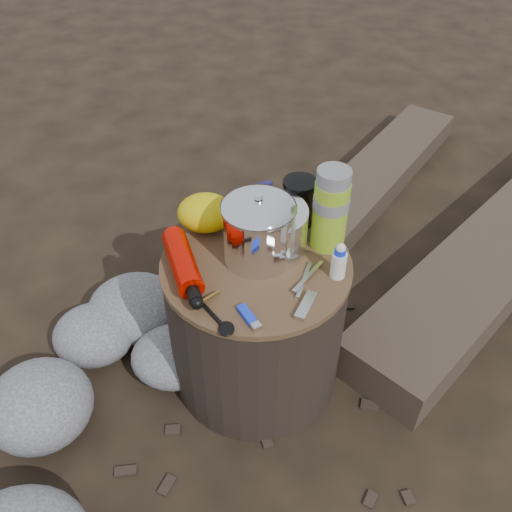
{
  "coord_description": "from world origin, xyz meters",
  "views": [
    {
      "loc": [
        -0.02,
        -1.05,
        1.41
      ],
      "look_at": [
        0.0,
        0.0,
        0.48
      ],
      "focal_mm": 38.43,
      "sensor_mm": 36.0,
      "label": 1
    }
  ],
  "objects_px": {
    "log_main": "(509,242)",
    "travel_mug": "(299,202)",
    "stump": "(256,321)",
    "fuel_bottle": "(183,263)",
    "camping_pot": "(258,228)",
    "thermos": "(330,209)"
  },
  "relations": [
    {
      "from": "fuel_bottle",
      "to": "camping_pot",
      "type": "bearing_deg",
      "value": -0.23
    },
    {
      "from": "travel_mug",
      "to": "thermos",
      "type": "bearing_deg",
      "value": -54.61
    },
    {
      "from": "stump",
      "to": "camping_pot",
      "type": "height_order",
      "value": "camping_pot"
    },
    {
      "from": "log_main",
      "to": "fuel_bottle",
      "type": "relative_size",
      "value": 6.71
    },
    {
      "from": "stump",
      "to": "travel_mug",
      "type": "xyz_separation_m",
      "value": [
        0.12,
        0.17,
        0.3
      ]
    },
    {
      "from": "stump",
      "to": "thermos",
      "type": "height_order",
      "value": "thermos"
    },
    {
      "from": "stump",
      "to": "log_main",
      "type": "height_order",
      "value": "stump"
    },
    {
      "from": "stump",
      "to": "camping_pot",
      "type": "xyz_separation_m",
      "value": [
        0.01,
        0.03,
        0.32
      ]
    },
    {
      "from": "log_main",
      "to": "thermos",
      "type": "height_order",
      "value": "thermos"
    },
    {
      "from": "thermos",
      "to": "travel_mug",
      "type": "height_order",
      "value": "thermos"
    },
    {
      "from": "thermos",
      "to": "fuel_bottle",
      "type": "bearing_deg",
      "value": -164.52
    },
    {
      "from": "thermos",
      "to": "log_main",
      "type": "bearing_deg",
      "value": 29.54
    },
    {
      "from": "stump",
      "to": "travel_mug",
      "type": "distance_m",
      "value": 0.36
    },
    {
      "from": "stump",
      "to": "log_main",
      "type": "xyz_separation_m",
      "value": [
        0.97,
        0.51,
        -0.15
      ]
    },
    {
      "from": "camping_pot",
      "to": "fuel_bottle",
      "type": "relative_size",
      "value": 0.7
    },
    {
      "from": "thermos",
      "to": "travel_mug",
      "type": "xyz_separation_m",
      "value": [
        -0.07,
        0.1,
        -0.05
      ]
    },
    {
      "from": "log_main",
      "to": "travel_mug",
      "type": "relative_size",
      "value": 13.42
    },
    {
      "from": "log_main",
      "to": "camping_pot",
      "type": "height_order",
      "value": "camping_pot"
    },
    {
      "from": "thermos",
      "to": "travel_mug",
      "type": "relative_size",
      "value": 1.71
    },
    {
      "from": "stump",
      "to": "thermos",
      "type": "relative_size",
      "value": 2.17
    },
    {
      "from": "thermos",
      "to": "travel_mug",
      "type": "distance_m",
      "value": 0.13
    },
    {
      "from": "log_main",
      "to": "travel_mug",
      "type": "distance_m",
      "value": 1.02
    }
  ]
}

